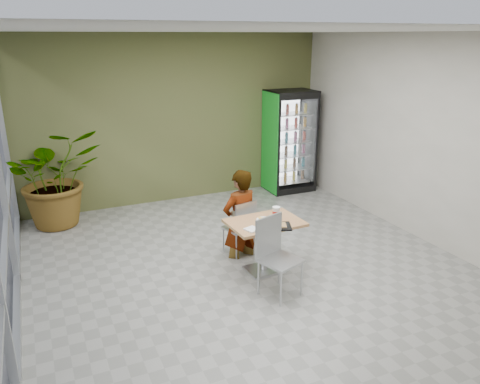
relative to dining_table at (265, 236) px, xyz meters
name	(u,v)px	position (x,y,z in m)	size (l,w,h in m)	color
ground	(255,274)	(-0.16, -0.04, -0.54)	(7.00, 7.00, 0.00)	gray
room_envelope	(256,163)	(-0.16, -0.04, 1.06)	(6.00, 7.00, 3.20)	beige
dining_table	(265,236)	(0.00, 0.00, 0.00)	(1.02, 0.73, 0.75)	tan
chair_far	(242,224)	(-0.07, 0.58, -0.03)	(0.46, 0.46, 0.86)	#AAADAF
chair_near	(274,250)	(-0.14, -0.55, 0.06)	(0.57, 0.57, 1.02)	#AAADAF
seated_woman	(240,223)	(-0.09, 0.62, -0.02)	(0.60, 0.39, 1.63)	black
pizza_plate	(265,219)	(0.02, 0.03, 0.23)	(0.34, 0.27, 0.03)	white
soda_cup	(276,214)	(0.16, -0.01, 0.31)	(0.11, 0.11, 0.19)	white
napkin_stack	(252,229)	(-0.29, -0.20, 0.22)	(0.16, 0.16, 0.02)	white
cafeteria_tray	(276,226)	(0.04, -0.24, 0.23)	(0.39, 0.29, 0.02)	black
beverage_fridge	(290,141)	(2.15, 3.07, 0.51)	(0.96, 0.75, 2.09)	black
potted_plant	(55,178)	(-2.46, 3.01, 0.31)	(1.52, 1.32, 1.69)	#326327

